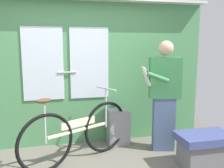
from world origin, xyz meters
TOP-DOWN VIEW (x-y plane):
  - train_door_wall at (-0.01, 1.11)m, footprint 4.09×0.28m
  - bicycle_near_door at (-0.11, 0.44)m, footprint 1.54×0.83m
  - passenger_reading_newspaper at (1.18, 0.53)m, footprint 0.61×0.53m
  - trash_bin_by_wall at (0.57, 0.90)m, footprint 0.33×0.28m
  - bench_seat_corner at (1.47, -0.11)m, footprint 0.70×0.44m

SIDE VIEW (x-z plane):
  - bench_seat_corner at x=1.47m, z-range 0.02..0.47m
  - trash_bin_by_wall at x=0.57m, z-range 0.00..0.57m
  - bicycle_near_door at x=-0.11m, z-range -0.08..0.89m
  - passenger_reading_newspaper at x=1.18m, z-range 0.05..1.69m
  - train_door_wall at x=-0.01m, z-range 0.05..2.33m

